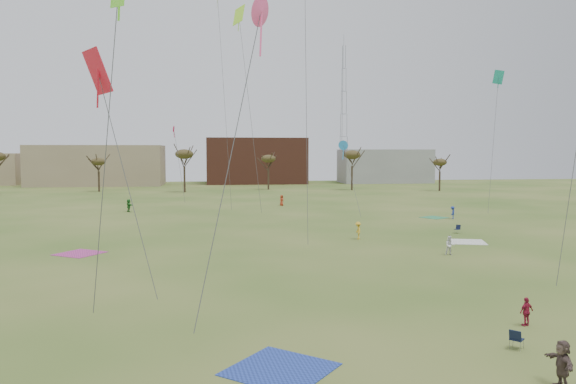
{
  "coord_description": "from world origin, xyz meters",
  "views": [
    {
      "loc": [
        -4.96,
        -27.17,
        8.41
      ],
      "look_at": [
        0.0,
        12.0,
        5.5
      ],
      "focal_mm": 34.21,
      "sensor_mm": 36.0,
      "label": 1
    }
  ],
  "objects": [
    {
      "name": "tree_line",
      "position": [
        -2.85,
        79.12,
        7.09
      ],
      "size": [
        117.44,
        49.32,
        8.91
      ],
      "color": "#3A2B1E",
      "rests_on": "ground"
    },
    {
      "name": "flyer_far_c",
      "position": [
        24.07,
        37.9,
        0.8
      ],
      "size": [
        1.05,
        1.18,
        1.59
      ],
      "primitive_type": "imported",
      "rotation": [
        0.0,
        0.0,
        4.14
      ],
      "color": "navy",
      "rests_on": "ground"
    },
    {
      "name": "spectator_mid_e",
      "position": [
        13.68,
        14.99,
        0.79
      ],
      "size": [
        0.86,
        0.72,
        1.58
      ],
      "primitive_type": "imported",
      "rotation": [
        0.0,
        0.0,
        6.11
      ],
      "color": "white",
      "rests_on": "ground"
    },
    {
      "name": "spectator_fore_a",
      "position": [
        9.73,
        -2.87,
        0.7
      ],
      "size": [
        0.89,
        0.58,
        1.4
      ],
      "primitive_type": "imported",
      "rotation": [
        0.0,
        0.0,
        3.46
      ],
      "color": "maroon",
      "rests_on": "ground"
    },
    {
      "name": "blanket_olive",
      "position": [
        22.33,
        39.5,
        0.0
      ],
      "size": [
        3.85,
        3.85,
        0.03
      ],
      "primitive_type": "cube",
      "rotation": [
        0.0,
        0.0,
        2.1
      ],
      "color": "#348F5A",
      "rests_on": "ground"
    },
    {
      "name": "flyer_far_a",
      "position": [
        -17.51,
        51.43,
        0.89
      ],
      "size": [
        1.33,
        1.67,
        1.78
      ],
      "primitive_type": "imported",
      "rotation": [
        0.0,
        0.0,
        2.14
      ],
      "color": "#267229",
      "rests_on": "ground"
    },
    {
      "name": "building_tan",
      "position": [
        -35.0,
        115.0,
        5.0
      ],
      "size": [
        32.0,
        14.0,
        10.0
      ],
      "primitive_type": "cube",
      "color": "#937F60",
      "rests_on": "ground"
    },
    {
      "name": "building_brick",
      "position": [
        5.0,
        120.0,
        6.0
      ],
      "size": [
        26.0,
        16.0,
        12.0
      ],
      "primitive_type": "cube",
      "color": "brown",
      "rests_on": "ground"
    },
    {
      "name": "flyer_mid_b",
      "position": [
        8.27,
        23.78,
        0.84
      ],
      "size": [
        0.7,
        1.13,
        1.69
      ],
      "primitive_type": "imported",
      "rotation": [
        0.0,
        0.0,
        4.65
      ],
      "color": "gold",
      "rests_on": "ground"
    },
    {
      "name": "flyer_far_b",
      "position": [
        4.76,
        57.46,
        0.83
      ],
      "size": [
        0.95,
        0.96,
        1.67
      ],
      "primitive_type": "imported",
      "rotation": [
        0.0,
        0.0,
        0.8
      ],
      "color": "#AD371D",
      "rests_on": "ground"
    },
    {
      "name": "blanket_blue",
      "position": [
        -2.66,
        -6.68,
        0.0
      ],
      "size": [
        5.03,
        5.03,
        0.03
      ],
      "primitive_type": "cube",
      "rotation": [
        0.0,
        0.0,
        0.88
      ],
      "color": "#2540A4",
      "rests_on": "ground"
    },
    {
      "name": "kites_aloft",
      "position": [
        0.8,
        24.2,
        21.2
      ],
      "size": [
        60.89,
        60.41,
        27.73
      ],
      "color": "red",
      "rests_on": "ground"
    },
    {
      "name": "radio_tower",
      "position": [
        30.0,
        125.0,
        19.21
      ],
      "size": [
        1.51,
        1.72,
        41.0
      ],
      "color": "#9EA3A8",
      "rests_on": "ground"
    },
    {
      "name": "blanket_plum",
      "position": [
        -16.43,
        19.42,
        0.0
      ],
      "size": [
        4.46,
        4.46,
        0.03
      ],
      "primitive_type": "cube",
      "rotation": [
        0.0,
        0.0,
        2.57
      ],
      "color": "#B63888",
      "rests_on": "ground"
    },
    {
      "name": "spectator_fore_c",
      "position": [
        7.11,
        -9.56,
        0.87
      ],
      "size": [
        0.6,
        1.64,
        1.74
      ],
      "primitive_type": "imported",
      "rotation": [
        0.0,
        0.0,
        4.66
      ],
      "color": "brown",
      "rests_on": "ground"
    },
    {
      "name": "camp_chair_right",
      "position": [
        19.43,
        26.3,
        0.26
      ],
      "size": [
        0.74,
        0.73,
        0.87
      ],
      "rotation": [
        0.0,
        0.0,
        5.35
      ],
      "color": "#131935",
      "rests_on": "ground"
    },
    {
      "name": "blanket_cream",
      "position": [
        17.99,
        20.96,
        0.0
      ],
      "size": [
        3.97,
        3.97,
        0.03
      ],
      "primitive_type": "cube",
      "rotation": [
        0.0,
        0.0,
        1.29
      ],
      "color": "white",
      "rests_on": "ground"
    },
    {
      "name": "ground",
      "position": [
        0.0,
        0.0,
        0.0
      ],
      "size": [
        260.0,
        260.0,
        0.0
      ],
      "primitive_type": "plane",
      "color": "#35591B",
      "rests_on": "ground"
    },
    {
      "name": "building_grey",
      "position": [
        40.0,
        118.0,
        4.5
      ],
      "size": [
        24.0,
        12.0,
        9.0
      ],
      "primitive_type": "cube",
      "color": "gray",
      "rests_on": "ground"
    },
    {
      "name": "camp_chair_center",
      "position": [
        7.59,
        -5.74,
        0.26
      ],
      "size": [
        0.74,
        0.74,
        0.87
      ],
      "rotation": [
        0.0,
        0.0,
        2.32
      ],
      "color": "#121A32",
      "rests_on": "ground"
    }
  ]
}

